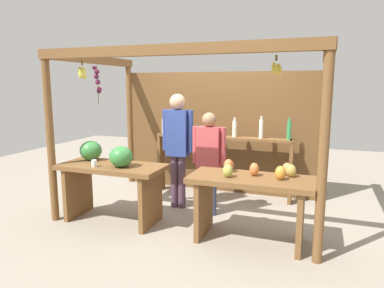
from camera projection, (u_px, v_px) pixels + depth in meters
The scene contains 7 objects.
ground_plane at pixel (197, 210), 5.18m from camera, with size 12.00×12.00×0.00m, color gray.
market_stall at pixel (207, 118), 5.42m from camera, with size 3.50×2.17×2.27m.
fruit_counter_left at pixel (110, 172), 4.70m from camera, with size 1.42×0.64×1.05m.
fruit_counter_right at pixel (251, 192), 4.06m from camera, with size 1.42×0.65×0.94m.
bottle_shelf_unit at pixel (222, 148), 5.71m from camera, with size 2.25×0.22×1.35m.
vendor_man at pixel (178, 140), 5.13m from camera, with size 0.48×0.23×1.70m.
vendor_woman at pixel (209, 155), 4.86m from camera, with size 0.48×0.20×1.45m.
Camera 1 is at (1.64, -4.67, 1.83)m, focal length 32.78 mm.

